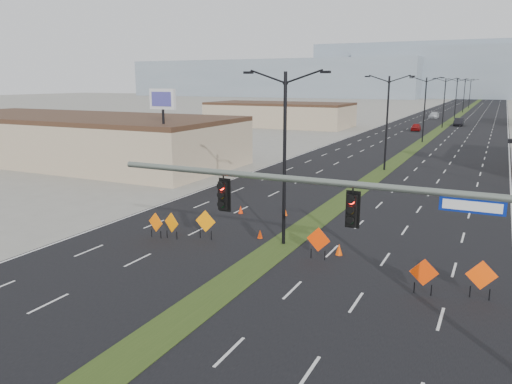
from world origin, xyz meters
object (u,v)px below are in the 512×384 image
at_px(streetlight_5, 464,95).
at_px(cone_1, 285,212).
at_px(streetlight_4, 456,97).
at_px(construction_sign_1, 172,224).
at_px(car_left, 416,127).
at_px(construction_sign_0, 156,223).
at_px(streetlight_3, 444,101).
at_px(construction_sign_5, 481,276).
at_px(streetlight_2, 425,108).
at_px(car_far, 434,115).
at_px(construction_sign_4, 424,274).
at_px(car_mid, 459,122).
at_px(cone_2, 339,249).
at_px(streetlight_0, 285,154).
at_px(construction_sign_3, 318,241).
at_px(cone_0, 260,234).
at_px(signal_mast, 408,229).
at_px(construction_sign_2, 205,222).
at_px(streetlight_1, 387,120).
at_px(cone_3, 241,210).
at_px(streetlight_6, 470,93).
at_px(pole_sign_west, 163,107).

distance_m(streetlight_5, cone_1, 134.15).
bearing_deg(streetlight_4, construction_sign_1, -93.29).
distance_m(car_left, construction_sign_0, 77.36).
xyz_separation_m(streetlight_3, construction_sign_5, (10.82, -87.21, -4.35)).
bearing_deg(construction_sign_5, streetlight_2, 88.06).
height_order(car_far, construction_sign_5, construction_sign_5).
xyz_separation_m(streetlight_3, construction_sign_4, (8.47, -87.80, -4.41)).
relative_size(car_mid, construction_sign_1, 3.02).
xyz_separation_m(construction_sign_1, cone_2, (10.08, 1.66, -0.64)).
bearing_deg(streetlight_0, car_far, 92.52).
xyz_separation_m(construction_sign_3, cone_1, (-5.09, 7.51, -0.79)).
distance_m(streetlight_3, cone_1, 78.23).
relative_size(construction_sign_1, construction_sign_3, 0.92).
distance_m(construction_sign_0, construction_sign_1, 1.03).
bearing_deg(streetlight_3, cone_1, -91.76).
distance_m(streetlight_5, cone_0, 139.70).
bearing_deg(signal_mast, construction_sign_1, 152.25).
bearing_deg(construction_sign_5, streetlight_0, 151.20).
distance_m(car_far, construction_sign_2, 112.17).
height_order(streetlight_3, construction_sign_5, streetlight_3).
relative_size(streetlight_1, cone_0, 17.92).
bearing_deg(signal_mast, cone_0, 134.71).
distance_m(cone_2, cone_3, 10.60).
xyz_separation_m(streetlight_1, cone_0, (-1.74, -27.60, -5.14)).
relative_size(streetlight_0, construction_sign_5, 5.53).
height_order(signal_mast, streetlight_3, streetlight_3).
distance_m(signal_mast, construction_sign_3, 10.95).
relative_size(streetlight_5, car_left, 2.41).
relative_size(streetlight_2, streetlight_5, 1.00).
height_order(streetlight_1, streetlight_3, same).
bearing_deg(cone_1, streetlight_0, -68.11).
xyz_separation_m(car_left, construction_sign_3, (6.56, -76.50, 0.36)).
height_order(streetlight_1, streetlight_5, same).
bearing_deg(streetlight_1, cone_2, -82.94).
relative_size(car_far, construction_sign_1, 3.29).
distance_m(streetlight_4, streetlight_6, 56.00).
bearing_deg(pole_sign_west, streetlight_2, 70.76).
bearing_deg(cone_3, construction_sign_1, -98.02).
xyz_separation_m(streetlight_3, car_far, (-4.89, 26.99, -4.63)).
xyz_separation_m(streetlight_4, construction_sign_5, (10.82, -115.21, -4.35)).
xyz_separation_m(construction_sign_1, construction_sign_5, (17.38, -1.16, 0.10)).
relative_size(car_left, cone_1, 7.47).
distance_m(construction_sign_0, construction_sign_4, 16.10).
distance_m(signal_mast, streetlight_3, 94.39).
bearing_deg(signal_mast, construction_sign_0, 154.48).
height_order(car_left, car_mid, car_mid).
distance_m(streetlight_5, construction_sign_4, 144.12).
xyz_separation_m(streetlight_0, cone_3, (-5.56, 5.09, -5.12)).
height_order(construction_sign_0, pole_sign_west, pole_sign_west).
bearing_deg(construction_sign_5, car_far, 85.54).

